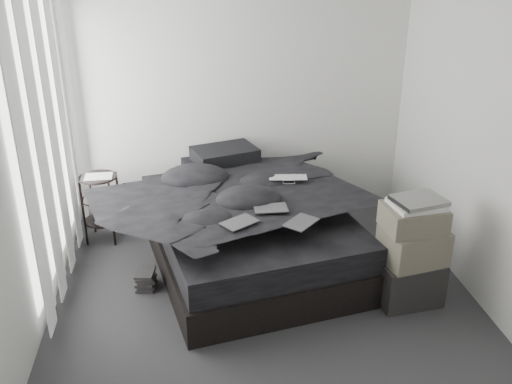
{
  "coord_description": "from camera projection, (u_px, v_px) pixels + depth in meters",
  "views": [
    {
      "loc": [
        -0.61,
        -3.87,
        2.85
      ],
      "look_at": [
        0.0,
        0.8,
        0.75
      ],
      "focal_mm": 40.0,
      "sensor_mm": 36.0,
      "label": 1
    }
  ],
  "objects": [
    {
      "name": "floor",
      "position": [
        268.0,
        313.0,
        4.74
      ],
      "size": [
        3.6,
        4.2,
        0.01
      ],
      "primitive_type": "cube",
      "color": "#313234",
      "rests_on": "ground"
    },
    {
      "name": "wall_back",
      "position": [
        240.0,
        96.0,
        6.11
      ],
      "size": [
        3.6,
        0.01,
        2.6
      ],
      "primitive_type": "cube",
      "color": "silver",
      "rests_on": "ground"
    },
    {
      "name": "wall_front",
      "position": [
        348.0,
        357.0,
        2.3
      ],
      "size": [
        3.6,
        0.01,
        2.6
      ],
      "primitive_type": "cube",
      "color": "silver",
      "rests_on": "ground"
    },
    {
      "name": "wall_left",
      "position": [
        16.0,
        180.0,
        4.0
      ],
      "size": [
        0.01,
        4.2,
        2.6
      ],
      "primitive_type": "cube",
      "color": "silver",
      "rests_on": "ground"
    },
    {
      "name": "wall_right",
      "position": [
        499.0,
        157.0,
        4.42
      ],
      "size": [
        0.01,
        4.2,
        2.6
      ],
      "primitive_type": "cube",
      "color": "silver",
      "rests_on": "ground"
    },
    {
      "name": "window_left",
      "position": [
        45.0,
        133.0,
        4.79
      ],
      "size": [
        0.02,
        2.0,
        2.3
      ],
      "primitive_type": "cube",
      "color": "white",
      "rests_on": "wall_left"
    },
    {
      "name": "curtain_left",
      "position": [
        52.0,
        141.0,
        4.83
      ],
      "size": [
        0.06,
        2.12,
        2.48
      ],
      "primitive_type": "cube",
      "color": "white",
      "rests_on": "wall_left"
    },
    {
      "name": "bed",
      "position": [
        249.0,
        245.0,
        5.48
      ],
      "size": [
        2.14,
        2.57,
        0.31
      ],
      "primitive_type": "cube",
      "rotation": [
        0.0,
        0.0,
        0.2
      ],
      "color": "black",
      "rests_on": "floor"
    },
    {
      "name": "mattress",
      "position": [
        249.0,
        219.0,
        5.36
      ],
      "size": [
        2.06,
        2.49,
        0.24
      ],
      "primitive_type": "cube",
      "rotation": [
        0.0,
        0.0,
        0.2
      ],
      "color": "black",
      "rests_on": "bed"
    },
    {
      "name": "duvet",
      "position": [
        250.0,
        197.0,
        5.21
      ],
      "size": [
        2.03,
        2.24,
        0.26
      ],
      "primitive_type": "imported",
      "rotation": [
        0.0,
        0.0,
        0.2
      ],
      "color": "black",
      "rests_on": "mattress"
    },
    {
      "name": "pillow_lower",
      "position": [
        217.0,
        168.0,
        6.03
      ],
      "size": [
        0.76,
        0.59,
        0.15
      ],
      "primitive_type": "cube",
      "rotation": [
        0.0,
        0.0,
        0.2
      ],
      "color": "black",
      "rests_on": "mattress"
    },
    {
      "name": "pillow_upper",
      "position": [
        225.0,
        155.0,
        5.97
      ],
      "size": [
        0.74,
        0.61,
        0.14
      ],
      "primitive_type": "cube",
      "rotation": [
        0.0,
        0.0,
        0.31
      ],
      "color": "black",
      "rests_on": "pillow_lower"
    },
    {
      "name": "laptop",
      "position": [
        289.0,
        172.0,
        5.37
      ],
      "size": [
        0.39,
        0.27,
        0.03
      ],
      "primitive_type": "imported",
      "rotation": [
        0.0,
        0.0,
        -0.11
      ],
      "color": "silver",
      "rests_on": "duvet"
    },
    {
      "name": "comic_a",
      "position": [
        239.0,
        213.0,
        4.6
      ],
      "size": [
        0.34,
        0.31,
        0.01
      ],
      "primitive_type": "cube",
      "rotation": [
        0.0,
        0.0,
        0.59
      ],
      "color": "black",
      "rests_on": "duvet"
    },
    {
      "name": "comic_b",
      "position": [
        271.0,
        199.0,
        4.84
      ],
      "size": [
        0.29,
        0.19,
        0.01
      ],
      "primitive_type": "cube",
      "rotation": [
        0.0,
        0.0,
        -0.01
      ],
      "color": "black",
      "rests_on": "duvet"
    },
    {
      "name": "comic_c",
      "position": [
        302.0,
        212.0,
        4.59
      ],
      "size": [
        0.33,
        0.34,
        0.01
      ],
      "primitive_type": "cube",
      "rotation": [
        0.0,
        0.0,
        0.81
      ],
      "color": "black",
      "rests_on": "duvet"
    },
    {
      "name": "side_stand",
      "position": [
        102.0,
        208.0,
        5.78
      ],
      "size": [
        0.43,
        0.43,
        0.69
      ],
      "primitive_type": "cylinder",
      "rotation": [
        0.0,
        0.0,
        -0.15
      ],
      "color": "black",
      "rests_on": "floor"
    },
    {
      "name": "papers",
      "position": [
        98.0,
        177.0,
        5.63
      ],
      "size": [
        0.27,
        0.2,
        0.01
      ],
      "primitive_type": "cube",
      "rotation": [
        0.0,
        0.0,
        0.02
      ],
      "color": "white",
      "rests_on": "side_stand"
    },
    {
      "name": "floor_books",
      "position": [
        146.0,
        280.0,
        5.06
      ],
      "size": [
        0.17,
        0.23,
        0.15
      ],
      "primitive_type": "cube",
      "rotation": [
        0.0,
        0.0,
        -0.06
      ],
      "color": "black",
      "rests_on": "floor"
    },
    {
      "name": "box_lower",
      "position": [
        407.0,
        280.0,
        4.84
      ],
      "size": [
        0.57,
        0.47,
        0.39
      ],
      "primitive_type": "cube",
      "rotation": [
        0.0,
        0.0,
        0.13
      ],
      "color": "black",
      "rests_on": "floor"
    },
    {
      "name": "box_mid",
      "position": [
        413.0,
        245.0,
        4.7
      ],
      "size": [
        0.56,
        0.48,
        0.3
      ],
      "primitive_type": "cube",
      "rotation": [
        0.0,
        0.0,
        0.2
      ],
      "color": "#656050",
      "rests_on": "box_lower"
    },
    {
      "name": "box_upper",
      "position": [
        413.0,
        218.0,
        4.6
      ],
      "size": [
        0.49,
        0.41,
        0.2
      ],
      "primitive_type": "cube",
      "rotation": [
        0.0,
        0.0,
        0.08
      ],
      "color": "#656050",
      "rests_on": "box_mid"
    },
    {
      "name": "art_book_white",
      "position": [
        416.0,
        204.0,
        4.55
      ],
      "size": [
        0.44,
        0.37,
        0.04
      ],
      "primitive_type": "cube",
      "rotation": [
        0.0,
        0.0,
        0.13
      ],
      "color": "silver",
      "rests_on": "box_upper"
    },
    {
      "name": "art_book_snake",
      "position": [
        419.0,
        200.0,
        4.53
      ],
      "size": [
        0.45,
        0.39,
        0.04
      ],
      "primitive_type": "cube",
      "rotation": [
        0.0,
        0.0,
        0.24
      ],
      "color": "silver",
      "rests_on": "art_book_white"
    }
  ]
}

